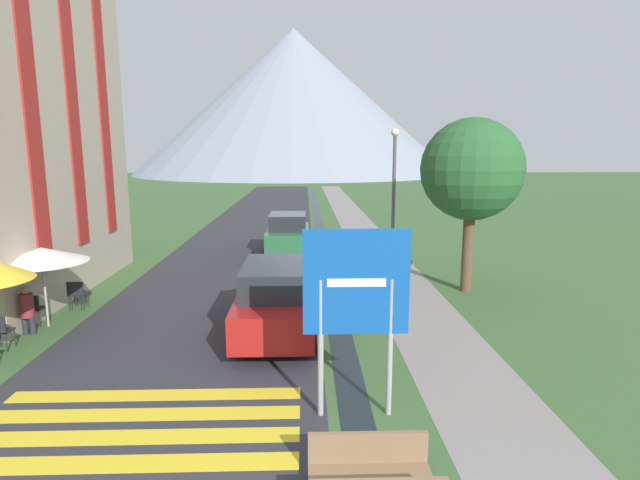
% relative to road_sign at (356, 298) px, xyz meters
% --- Properties ---
extents(ground_plane, '(160.00, 160.00, 0.00)m').
position_rel_road_sign_xyz_m(ground_plane, '(-1.18, 16.02, -2.13)').
color(ground_plane, '#3D6033').
extents(road, '(6.40, 60.00, 0.01)m').
position_rel_road_sign_xyz_m(road, '(-3.68, 26.02, -2.12)').
color(road, '#2D2D33').
rests_on(road, ground_plane).
extents(footpath, '(2.20, 60.00, 0.01)m').
position_rel_road_sign_xyz_m(footpath, '(2.42, 26.02, -2.12)').
color(footpath, gray).
rests_on(footpath, ground_plane).
extents(drainage_channel, '(0.60, 60.00, 0.00)m').
position_rel_road_sign_xyz_m(drainage_channel, '(0.02, 26.02, -2.13)').
color(drainage_channel, black).
rests_on(drainage_channel, ground_plane).
extents(crosswalk_marking, '(5.44, 2.54, 0.01)m').
position_rel_road_sign_xyz_m(crosswalk_marking, '(-3.68, -0.24, -2.12)').
color(crosswalk_marking, yellow).
rests_on(crosswalk_marking, ground_plane).
extents(mountain_distant, '(61.66, 61.66, 27.48)m').
position_rel_road_sign_xyz_m(mountain_distant, '(-2.81, 92.55, 11.61)').
color(mountain_distant, gray).
rests_on(mountain_distant, ground_plane).
extents(road_sign, '(1.79, 0.11, 3.30)m').
position_rel_road_sign_xyz_m(road_sign, '(0.00, 0.00, 0.00)').
color(road_sign, '#9E9EA3').
rests_on(road_sign, ground_plane).
extents(parked_car_near, '(1.95, 4.56, 1.82)m').
position_rel_road_sign_xyz_m(parked_car_near, '(-1.58, 4.05, -1.22)').
color(parked_car_near, '#A31919').
rests_on(parked_car_near, ground_plane).
extents(parked_car_far, '(1.94, 3.84, 1.82)m').
position_rel_road_sign_xyz_m(parked_car_far, '(-1.60, 13.83, -1.22)').
color(parked_car_far, '#28663D').
rests_on(parked_car_far, ground_plane).
extents(cafe_chair_far_right, '(0.40, 0.40, 0.85)m').
position_rel_road_sign_xyz_m(cafe_chair_far_right, '(-7.50, 6.13, -1.61)').
color(cafe_chair_far_right, '#232328').
rests_on(cafe_chair_far_right, ground_plane).
extents(cafe_chair_far_left, '(0.40, 0.40, 0.85)m').
position_rel_road_sign_xyz_m(cafe_chair_far_left, '(-7.40, 6.06, -1.61)').
color(cafe_chair_far_left, '#232328').
rests_on(cafe_chair_far_left, ground_plane).
extents(cafe_chair_middle, '(0.40, 0.40, 0.85)m').
position_rel_road_sign_xyz_m(cafe_chair_middle, '(-7.98, 4.75, -1.61)').
color(cafe_chair_middle, '#232328').
rests_on(cafe_chair_middle, ground_plane).
extents(cafe_chair_near_left, '(0.40, 0.40, 0.85)m').
position_rel_road_sign_xyz_m(cafe_chair_near_left, '(-7.86, 3.08, -1.61)').
color(cafe_chair_near_left, '#232328').
rests_on(cafe_chair_near_left, ground_plane).
extents(cafe_umbrella_middle_white, '(2.26, 2.26, 2.11)m').
position_rel_road_sign_xyz_m(cafe_umbrella_middle_white, '(-7.62, 4.71, -0.21)').
color(cafe_umbrella_middle_white, '#B7B2A8').
rests_on(cafe_umbrella_middle_white, ground_plane).
extents(person_seated_near, '(0.32, 0.32, 1.26)m').
position_rel_road_sign_xyz_m(person_seated_near, '(-7.79, 4.11, -1.43)').
color(person_seated_near, '#282833').
rests_on(person_seated_near, ground_plane).
extents(streetlamp, '(0.28, 0.28, 5.30)m').
position_rel_road_sign_xyz_m(streetlamp, '(2.24, 9.20, 1.01)').
color(streetlamp, '#515156').
rests_on(streetlamp, ground_plane).
extents(tree_by_path, '(3.23, 3.23, 5.59)m').
position_rel_road_sign_xyz_m(tree_by_path, '(4.44, 7.71, 1.82)').
color(tree_by_path, brown).
rests_on(tree_by_path, ground_plane).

